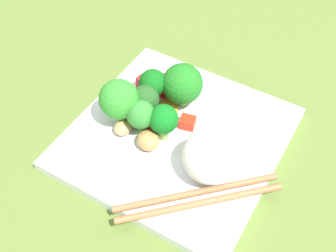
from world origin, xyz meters
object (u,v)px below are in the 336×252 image
(carrot_slice_1, at_px, (168,110))
(chopstick_pair, at_px, (198,198))
(broccoli_floret_2, at_px, (163,120))
(rice_mound, at_px, (208,157))
(square_plate, at_px, (176,138))

(carrot_slice_1, bearing_deg, chopstick_pair, -136.51)
(carrot_slice_1, distance_m, chopstick_pair, 0.15)
(broccoli_floret_2, bearing_deg, carrot_slice_1, 21.63)
(broccoli_floret_2, distance_m, carrot_slice_1, 0.05)
(rice_mound, bearing_deg, square_plate, 62.19)
(square_plate, relative_size, rice_mound, 3.70)
(broccoli_floret_2, height_order, carrot_slice_1, broccoli_floret_2)
(broccoli_floret_2, xyz_separation_m, carrot_slice_1, (0.04, 0.02, -0.03))
(square_plate, distance_m, carrot_slice_1, 0.05)
(rice_mound, distance_m, broccoli_floret_2, 0.08)
(square_plate, distance_m, broccoli_floret_2, 0.04)
(rice_mound, height_order, carrot_slice_1, rice_mound)
(square_plate, relative_size, broccoli_floret_2, 5.12)
(square_plate, xyz_separation_m, carrot_slice_1, (0.03, 0.03, 0.01))
(broccoli_floret_2, relative_size, carrot_slice_1, 1.91)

